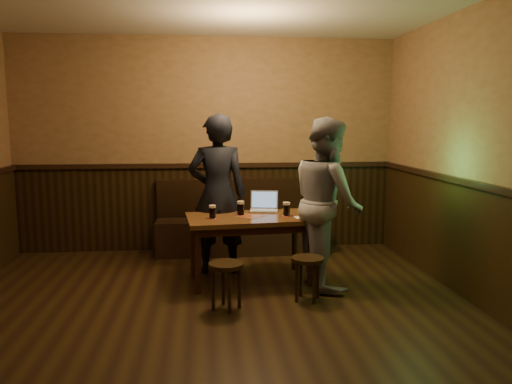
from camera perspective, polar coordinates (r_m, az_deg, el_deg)
The scene contains 12 objects.
room at distance 3.91m, azimuth -5.31°, elevation 0.58°, with size 5.04×6.04×2.84m.
bench at distance 6.58m, azimuth -1.68°, elevation -4.19°, with size 2.20×0.50×0.95m.
pub_table at distance 5.32m, azimuth -0.70°, elevation -3.78°, with size 1.39×0.88×0.71m.
stool_left at distance 4.60m, azimuth -3.43°, elevation -9.14°, with size 0.38×0.38×0.44m.
stool_right at distance 4.84m, azimuth 5.91°, elevation -8.41°, with size 0.40×0.40×0.42m.
pint_left at distance 5.19m, azimuth -5.01°, elevation -2.27°, with size 0.09×0.09×0.14m.
pint_mid at distance 5.35m, azimuth -1.77°, elevation -1.85°, with size 0.10×0.10×0.16m.
pint_right at distance 5.31m, azimuth 3.50°, elevation -1.96°, with size 0.10×0.10×0.15m.
laptop at distance 5.63m, azimuth 0.91°, elevation -1.58°, with size 0.35×0.30×0.22m.
menu at distance 5.27m, azimuth 5.65°, elevation -2.88°, with size 0.22×0.15×0.00m, color silver.
person_suit at distance 5.61m, azimuth -4.43°, elevation -0.27°, with size 0.65×0.43×1.79m, color black.
person_grey at distance 5.22m, azimuth 8.16°, elevation -1.15°, with size 0.85×0.67×1.76m, color gray.
Camera 1 is at (-0.04, -3.66, 1.71)m, focal length 35.00 mm.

